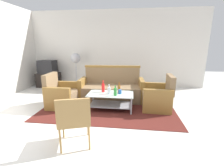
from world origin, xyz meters
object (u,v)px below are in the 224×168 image
couch (112,89)px  cup (120,92)px  bottle_brown (119,89)px  television (48,67)px  bottle_clear (109,90)px  wicker_chair (74,118)px  tv_stand (49,80)px  bottle_green (115,92)px  bottle_red (103,88)px  armchair_left (62,96)px  pedestal_fan (76,60)px  armchair_right (158,98)px  coffee_table (111,99)px

couch → cup: bearing=109.6°
bottle_brown → television: 3.37m
bottle_clear → wicker_chair: (-0.32, -1.51, -0.01)m
couch → tv_stand: 2.84m
bottle_green → tv_stand: bottle_green is taller
bottle_clear → bottle_green: (0.16, -0.10, 0.00)m
bottle_red → wicker_chair: bearing=-95.1°
bottle_red → wicker_chair: 1.66m
armchair_left → cup: (1.51, -0.04, 0.17)m
cup → television: size_ratio=0.16×
bottle_green → pedestal_fan: 2.73m
bottle_clear → armchair_right: bearing=10.5°
armchair_left → bottle_green: bearing=82.1°
wicker_chair → bottle_clear: bearing=59.6°
armchair_right → bottle_red: 1.38m
coffee_table → bottle_brown: 0.33m
couch → bottle_green: couch is taller
couch → television: bearing=-27.6°
coffee_table → bottle_red: bottle_red is taller
coffee_table → bottle_green: (0.13, -0.14, 0.23)m
pedestal_fan → bottle_clear: bearing=-52.7°
coffee_table → bottle_green: bottle_green is taller
armchair_right → bottle_clear: armchair_right is taller
bottle_brown → bottle_green: (-0.07, -0.24, -0.01)m
bottle_clear → pedestal_fan: (-1.52, 1.99, 0.51)m
armchair_left → bottle_brown: (1.48, 0.05, 0.23)m
tv_stand → pedestal_fan: bearing=2.6°
armchair_right → coffee_table: size_ratio=0.77×
armchair_right → bottle_red: (-1.36, -0.08, 0.24)m
couch → bottle_clear: 0.77m
bottle_clear → bottle_green: 0.19m
bottle_brown → tv_stand: (-2.84, 1.80, -0.25)m
tv_stand → television: bearing=87.5°
bottle_green → coffee_table: bearing=132.8°
bottle_clear → bottle_brown: size_ratio=0.87×
bottle_red → wicker_chair: (-0.15, -1.65, -0.03)m
wicker_chair → bottle_green: bearing=52.7°
bottle_green → bottle_brown: bearing=74.4°
armchair_left → coffee_table: armchair_left is taller
cup → bottle_green: bearing=-122.4°
bottle_red → television: 3.04m
couch → bottle_green: bearing=99.9°
coffee_table → bottle_green: size_ratio=4.51×
couch → tv_stand: (-2.58, 1.19, -0.06)m
bottle_red → bottle_brown: (0.40, -0.01, -0.01)m
couch → bottle_green: 0.89m
bottle_clear → couch: bearing=92.3°
bottle_brown → tv_stand: bearing=147.5°
armchair_right → pedestal_fan: (-2.70, 1.77, 0.73)m
couch → armchair_right: (1.22, -0.53, -0.03)m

